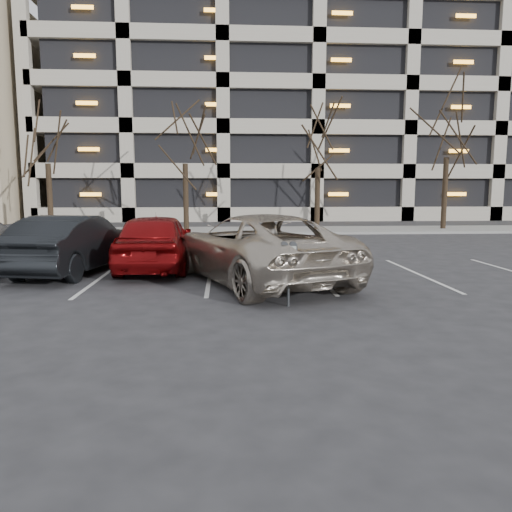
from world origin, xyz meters
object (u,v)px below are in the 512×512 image
parking_meter (289,258)px  car_red (156,241)px  tree_d (449,112)px  car_dark (73,244)px  tree_a (46,120)px  tree_b (184,121)px  tree_c (318,129)px  suv_silver (258,248)px

parking_meter → car_red: bearing=122.1°
tree_d → car_dark: tree_d is taller
tree_a → tree_b: tree_b is taller
tree_d → car_red: tree_d is taller
parking_meter → tree_c: bearing=75.6°
tree_b → tree_c: bearing=0.0°
tree_b → tree_a: bearing=180.0°
parking_meter → tree_b: bearing=98.7°
tree_b → tree_d: tree_d is taller
parking_meter → car_red: (-3.17, 4.69, -0.14)m
tree_b → suv_silver: 15.53m
tree_a → suv_silver: size_ratio=1.19×
suv_silver → car_dark: bearing=-39.7°
tree_a → tree_d: bearing=0.0°
tree_a → tree_c: (14.00, 0.00, -0.30)m
tree_d → car_dark: (-16.12, -12.83, -5.56)m
tree_d → tree_c: bearing=180.0°
parking_meter → suv_silver: size_ratio=0.19×
tree_c → car_red: size_ratio=1.57×
tree_a → car_dark: bearing=-69.2°
parking_meter → car_red: size_ratio=0.26×
tree_d → suv_silver: size_ratio=1.32×
tree_b → tree_c: size_ratio=1.06×
tree_c → suv_silver: 15.74m
parking_meter → car_dark: 6.86m
parking_meter → car_dark: bearing=139.2°
tree_b → car_red: bearing=-89.7°
tree_c → tree_d: bearing=0.0°
suv_silver → tree_c: bearing=-127.4°
tree_a → parking_meter: bearing=-59.2°
suv_silver → parking_meter: bearing=77.6°
parking_meter → suv_silver: 2.69m
tree_c → parking_meter: (-3.77, -17.12, -4.46)m
car_red → tree_a: bearing=-60.8°
tree_b → car_dark: 13.91m
tree_b → car_dark: bearing=-99.4°
tree_b → tree_c: tree_b is taller
tree_b → parking_meter: size_ratio=6.36×
tree_a → car_dark: (4.88, -12.83, -4.93)m
tree_b → car_red: 13.37m
parking_meter → car_red: 5.66m
tree_a → car_red: size_ratio=1.65×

